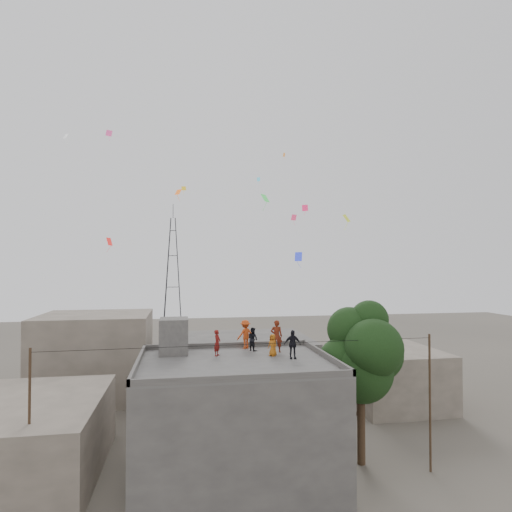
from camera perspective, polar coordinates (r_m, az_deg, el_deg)
The scene contains 18 objects.
ground at distance 25.08m, azimuth -2.82°, elevation -27.60°, with size 140.00×140.00×0.00m, color #4D4840.
main_building at distance 23.88m, azimuth -2.81°, elevation -21.02°, with size 10.00×8.00×6.10m.
parapet at distance 23.01m, azimuth -2.80°, elevation -13.50°, with size 10.00×8.00×0.30m.
stair_head_box at distance 25.24m, azimuth -10.90°, elevation -10.43°, with size 1.60×1.80×2.00m, color #474542.
neighbor_west at distance 27.23m, azimuth -28.81°, elevation -20.69°, with size 8.00×10.00×4.00m, color #62594D.
neighbor_north at distance 37.63m, azimuth -2.42°, elevation -14.56°, with size 12.00×9.00×5.00m, color #474542.
neighbor_northwest at distance 39.72m, azimuth -20.67°, elevation -12.29°, with size 9.00×8.00×7.00m, color #62594D.
neighbor_east at distance 37.49m, azimuth 17.64°, elevation -15.01°, with size 7.00×8.00×4.40m, color #62594D.
tree at distance 25.56m, azimuth 14.06°, elevation -12.57°, with size 4.90×4.60×9.10m.
utility_line at distance 22.53m, azimuth -1.04°, elevation -20.16°, with size 20.12×0.62×7.40m.
transmission_tower at distance 62.36m, azimuth -11.04°, elevation -3.20°, with size 2.97×2.97×20.01m.
person_red_adult at distance 25.26m, azimuth 2.75°, elevation -10.61°, with size 0.67×0.44×1.85m, color maroon.
person_orange_child at distance 24.23m, azimuth 2.23°, elevation -11.78°, with size 0.59×0.39×1.21m, color #B25E14.
person_dark_child at distance 25.70m, azimuth -0.44°, elevation -11.00°, with size 0.66×0.52×1.37m, color black.
person_dark_adult at distance 23.60m, azimuth 4.88°, elevation -11.65°, with size 0.90×0.37×1.54m, color black.
person_orange_adult at distance 26.30m, azimuth -1.43°, elevation -10.39°, with size 1.11×0.64×1.72m, color #CA4517.
person_red_child at distance 24.35m, azimuth -5.19°, elevation -11.46°, with size 0.52×0.34×1.43m, color maroon.
kites at distance 29.92m, azimuth -2.49°, elevation 7.01°, with size 17.88×18.37×9.50m.
Camera 1 is at (-2.79, -22.32, 11.08)m, focal length 30.00 mm.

